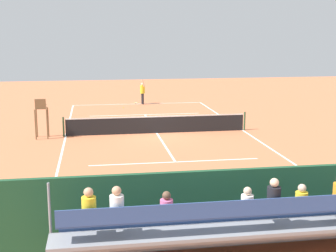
% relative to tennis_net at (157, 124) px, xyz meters
% --- Properties ---
extents(ground_plane, '(60.00, 60.00, 0.00)m').
position_rel_tennis_net_xyz_m(ground_plane, '(0.00, 0.00, -0.50)').
color(ground_plane, '#CC7047').
extents(court_line_markings, '(10.10, 22.20, 0.01)m').
position_rel_tennis_net_xyz_m(court_line_markings, '(0.00, -0.04, -0.50)').
color(court_line_markings, white).
rests_on(court_line_markings, ground).
extents(tennis_net, '(10.30, 0.10, 1.07)m').
position_rel_tennis_net_xyz_m(tennis_net, '(0.00, 0.00, 0.00)').
color(tennis_net, black).
rests_on(tennis_net, ground).
extents(backdrop_wall, '(18.00, 0.16, 2.00)m').
position_rel_tennis_net_xyz_m(backdrop_wall, '(0.00, 14.00, 0.50)').
color(backdrop_wall, '#1E4C2D').
rests_on(backdrop_wall, ground).
extents(bleacher_stand, '(9.06, 2.40, 2.48)m').
position_rel_tennis_net_xyz_m(bleacher_stand, '(-0.02, 15.43, 0.50)').
color(bleacher_stand, gray).
rests_on(bleacher_stand, ground).
extents(umpire_chair, '(0.67, 0.67, 2.14)m').
position_rel_tennis_net_xyz_m(umpire_chair, '(6.20, 0.32, 0.81)').
color(umpire_chair, brown).
rests_on(umpire_chair, ground).
extents(courtside_bench, '(1.80, 0.40, 0.93)m').
position_rel_tennis_net_xyz_m(courtside_bench, '(-3.32, 13.27, 0.06)').
color(courtside_bench, '#33383D').
rests_on(courtside_bench, ground).
extents(equipment_bag, '(0.90, 0.36, 0.36)m').
position_rel_tennis_net_xyz_m(equipment_bag, '(-1.20, 13.40, -0.32)').
color(equipment_bag, '#B22D2D').
rests_on(equipment_bag, ground).
extents(tennis_player, '(0.41, 0.55, 1.93)m').
position_rel_tennis_net_xyz_m(tennis_player, '(-0.36, -10.84, 0.51)').
color(tennis_player, black).
rests_on(tennis_player, ground).
extents(tennis_racket, '(0.37, 0.59, 0.03)m').
position_rel_tennis_net_xyz_m(tennis_racket, '(0.10, -11.49, -0.49)').
color(tennis_racket, black).
rests_on(tennis_racket, ground).
extents(tennis_ball_near, '(0.07, 0.07, 0.07)m').
position_rel_tennis_net_xyz_m(tennis_ball_near, '(1.26, -9.14, -0.47)').
color(tennis_ball_near, '#CCDB33').
rests_on(tennis_ball_near, ground).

